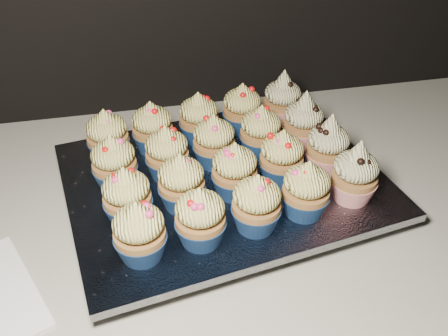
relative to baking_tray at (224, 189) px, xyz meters
name	(u,v)px	position (x,y,z in m)	size (l,w,h in m)	color
worktop	(354,196)	(0.20, -0.02, -0.03)	(2.44, 0.64, 0.04)	beige
baking_tray	(224,189)	(0.00, 0.00, 0.00)	(0.41, 0.31, 0.02)	black
foil_lining	(224,180)	(0.00, 0.00, 0.02)	(0.44, 0.35, 0.01)	silver
cupcake_0	(139,232)	(-0.13, -0.13, 0.06)	(0.06, 0.06, 0.08)	navy
cupcake_1	(200,218)	(-0.05, -0.12, 0.06)	(0.06, 0.06, 0.08)	navy
cupcake_2	(256,204)	(0.02, -0.11, 0.06)	(0.06, 0.06, 0.08)	navy
cupcake_3	(306,190)	(0.09, -0.10, 0.06)	(0.06, 0.06, 0.08)	navy
cupcake_4	(355,174)	(0.16, -0.08, 0.06)	(0.06, 0.06, 0.10)	red
cupcake_5	(127,197)	(-0.14, -0.06, 0.06)	(0.06, 0.06, 0.08)	navy
cupcake_6	(181,183)	(-0.07, -0.05, 0.06)	(0.06, 0.06, 0.08)	navy
cupcake_7	(235,171)	(0.01, -0.04, 0.06)	(0.06, 0.06, 0.08)	navy
cupcake_8	(282,158)	(0.08, -0.02, 0.06)	(0.06, 0.06, 0.08)	navy
cupcake_9	(328,147)	(0.15, -0.01, 0.06)	(0.06, 0.06, 0.10)	red
cupcake_10	(114,163)	(-0.15, 0.01, 0.06)	(0.06, 0.06, 0.08)	navy
cupcake_11	(167,154)	(-0.08, 0.02, 0.06)	(0.06, 0.06, 0.08)	navy
cupcake_12	(214,142)	(-0.01, 0.04, 0.06)	(0.06, 0.06, 0.08)	navy
cupcake_13	(261,132)	(0.07, 0.05, 0.06)	(0.06, 0.06, 0.08)	navy
cupcake_14	(303,122)	(0.14, 0.06, 0.06)	(0.06, 0.06, 0.10)	red
cupcake_15	(108,136)	(-0.16, 0.08, 0.06)	(0.06, 0.06, 0.08)	navy
cupcake_16	(152,128)	(-0.09, 0.09, 0.06)	(0.06, 0.06, 0.08)	navy
cupcake_17	(199,118)	(-0.02, 0.11, 0.06)	(0.06, 0.06, 0.08)	navy
cupcake_18	(242,109)	(0.05, 0.12, 0.06)	(0.06, 0.06, 0.08)	navy
cupcake_19	(282,100)	(0.13, 0.13, 0.06)	(0.06, 0.06, 0.10)	red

